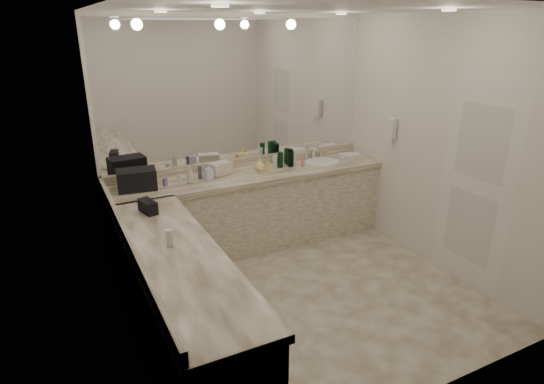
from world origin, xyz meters
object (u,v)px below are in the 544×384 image
wall_phone (392,129)px  black_toiletry_bag (137,179)px  cream_cosmetic_case (221,169)px  soap_bottle_b (209,171)px  hand_towel (350,155)px  sink (322,163)px  soap_bottle_a (190,175)px  soap_bottle_c (260,164)px

wall_phone → black_toiletry_bag: bearing=169.4°
wall_phone → cream_cosmetic_case: wall_phone is taller
wall_phone → soap_bottle_b: size_ratio=1.34×
wall_phone → black_toiletry_bag: (-2.81, 0.53, -0.34)m
black_toiletry_bag → hand_towel: bearing=0.3°
sink → soap_bottle_a: size_ratio=2.44×
soap_bottle_c → black_toiletry_bag: bearing=-179.4°
sink → hand_towel: 0.45m
soap_bottle_a → sink: bearing=0.7°
hand_towel → soap_bottle_a: 2.11m
wall_phone → hand_towel: size_ratio=0.96×
sink → cream_cosmetic_case: (-1.28, 0.09, 0.07)m
sink → hand_towel: size_ratio=1.75×
black_toiletry_bag → cream_cosmetic_case: bearing=3.9°
cream_cosmetic_case → soap_bottle_b: bearing=-165.7°
sink → cream_cosmetic_case: 1.29m
soap_bottle_a → hand_towel: bearing=1.7°
sink → soap_bottle_c: 0.83m
wall_phone → soap_bottle_b: wall_phone is taller
hand_towel → soap_bottle_c: size_ratio=1.74×
black_toiletry_bag → hand_towel: black_toiletry_bag is taller
cream_cosmetic_case → hand_towel: 1.73m
sink → black_toiletry_bag: (-2.21, 0.03, 0.11)m
wall_phone → soap_bottle_c: bearing=159.2°
sink → soap_bottle_a: 1.67m
soap_bottle_b → soap_bottle_c: bearing=3.8°
wall_phone → cream_cosmetic_case: 2.01m
sink → soap_bottle_a: soap_bottle_a is taller
sink → black_toiletry_bag: size_ratio=1.15×
sink → cream_cosmetic_case: bearing=175.9°
soap_bottle_b → sink: bearing=-0.0°
sink → hand_towel: (0.44, 0.04, 0.03)m
sink → soap_bottle_c: soap_bottle_c is taller
wall_phone → hand_towel: (-0.16, 0.54, -0.43)m
soap_bottle_a → soap_bottle_b: (0.22, 0.02, -0.00)m
soap_bottle_b → soap_bottle_c: (0.63, 0.04, -0.02)m
black_toiletry_bag → wall_phone: bearing=-10.6°
soap_bottle_a → soap_bottle_c: size_ratio=1.25×
wall_phone → soap_bottle_a: bearing=168.1°
black_toiletry_bag → soap_bottle_a: bearing=-5.2°
sink → black_toiletry_bag: bearing=179.2°
sink → hand_towel: bearing=5.3°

